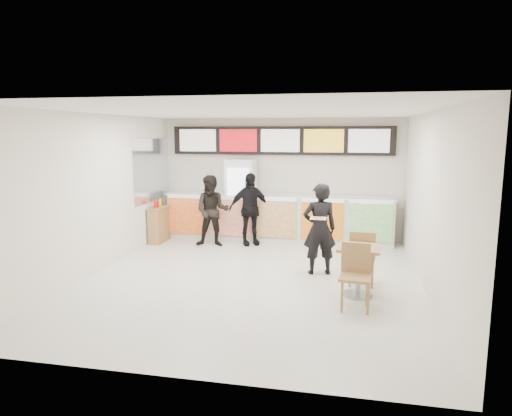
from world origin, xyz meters
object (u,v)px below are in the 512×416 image
(condiment_ledge, at_px, (159,224))
(drinks_fridge, at_px, (241,199))
(cafe_table, at_px, (359,262))
(service_counter, at_px, (278,218))
(customer_main, at_px, (320,229))
(customer_mid, at_px, (249,209))
(customer_left, at_px, (212,211))

(condiment_ledge, bearing_deg, drinks_fridge, 21.30)
(condiment_ledge, bearing_deg, cafe_table, -31.43)
(service_counter, bearing_deg, customer_main, -65.01)
(drinks_fridge, height_order, customer_mid, drinks_fridge)
(service_counter, relative_size, condiment_ledge, 5.40)
(customer_mid, bearing_deg, customer_left, 170.41)
(service_counter, height_order, customer_left, customer_left)
(customer_left, relative_size, customer_mid, 0.97)
(service_counter, bearing_deg, condiment_ledge, -165.70)
(customer_left, xyz_separation_m, cafe_table, (3.30, -2.74, -0.26))
(customer_main, bearing_deg, drinks_fridge, -66.00)
(service_counter, relative_size, cafe_table, 3.24)
(customer_main, xyz_separation_m, customer_mid, (-1.77, 1.96, -0.01))
(customer_left, relative_size, condiment_ledge, 1.62)
(drinks_fridge, relative_size, cafe_table, 1.17)
(customer_left, bearing_deg, customer_main, -40.48)
(service_counter, relative_size, drinks_fridge, 2.78)
(drinks_fridge, bearing_deg, customer_main, -50.24)
(drinks_fridge, distance_m, customer_left, 1.01)
(cafe_table, relative_size, condiment_ledge, 1.67)
(customer_main, distance_m, customer_left, 3.08)
(drinks_fridge, height_order, cafe_table, drinks_fridge)
(drinks_fridge, xyz_separation_m, customer_left, (-0.49, -0.87, -0.17))
(drinks_fridge, bearing_deg, customer_mid, -59.39)
(cafe_table, height_order, condiment_ledge, condiment_ledge)
(customer_mid, distance_m, cafe_table, 3.93)
(cafe_table, bearing_deg, condiment_ledge, 154.17)
(service_counter, distance_m, customer_mid, 0.86)
(service_counter, xyz_separation_m, condiment_ledge, (-2.82, -0.72, -0.13))
(customer_left, bearing_deg, cafe_table, -47.46)
(service_counter, height_order, drinks_fridge, drinks_fridge)
(service_counter, relative_size, customer_main, 3.22)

